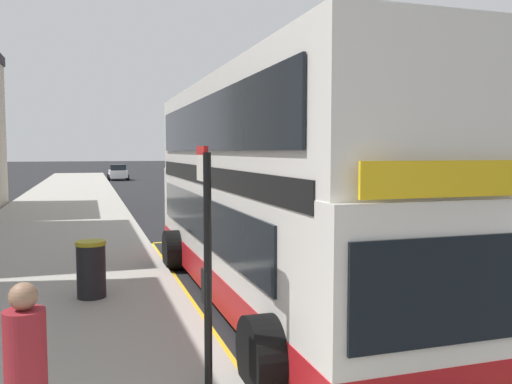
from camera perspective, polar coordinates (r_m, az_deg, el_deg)
name	(u,v)px	position (r m, az deg, el deg)	size (l,w,h in m)	color
ground_plane	(180,196)	(35.72, -8.16, -0.43)	(260.00, 260.00, 0.00)	black
pavement_near	(69,198)	(35.27, -19.46, -0.59)	(6.00, 76.00, 0.14)	#A39E93
double_decker_bus	(263,197)	(10.64, 0.78, -0.57)	(3.15, 11.45, 4.40)	white
bus_bay_markings	(267,299)	(10.96, 1.14, -11.39)	(3.18, 14.72, 0.01)	yellow
bus_stop_sign	(206,254)	(6.05, -5.37, -6.71)	(0.09, 0.51, 2.91)	black
parked_car_maroon_far	(270,197)	(25.63, 1.49, -0.49)	(2.09, 4.20, 1.62)	maroon
parked_car_maroon_kerbside	(202,179)	(42.71, -5.88, 1.45)	(2.09, 4.20, 1.62)	maroon
parked_car_white_distant	(118,172)	(56.74, -14.64, 2.06)	(2.09, 4.20, 1.62)	silver
pedestrian_waiting_near_sign	(26,378)	(5.03, -23.49, -17.87)	(0.34, 0.34, 1.78)	#26262D
litter_bin	(91,269)	(10.90, -17.31, -7.92)	(0.58, 0.58, 1.11)	black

